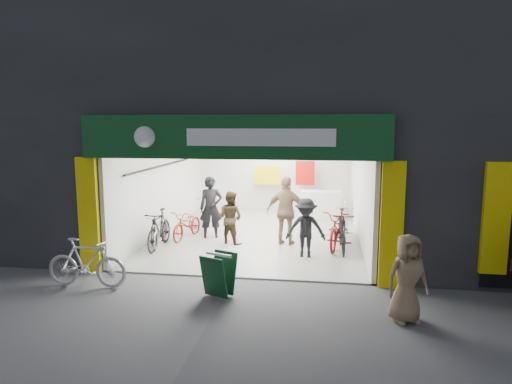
% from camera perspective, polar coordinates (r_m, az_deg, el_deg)
% --- Properties ---
extents(ground, '(60.00, 60.00, 0.00)m').
position_cam_1_polar(ground, '(10.05, -2.80, -10.76)').
color(ground, '#56565B').
rests_on(ground, ground).
extents(building, '(17.00, 10.27, 8.00)m').
position_cam_1_polar(building, '(14.35, 4.71, 12.50)').
color(building, '#232326').
rests_on(building, ground).
extents(bike_left_front, '(0.78, 1.71, 0.87)m').
position_cam_1_polar(bike_left_front, '(12.82, -11.75, -4.65)').
color(bike_left_front, silver).
rests_on(bike_left_front, ground).
extents(bike_left_midfront, '(0.53, 1.76, 1.05)m').
position_cam_1_polar(bike_left_midfront, '(12.46, -12.01, -4.60)').
color(bike_left_midfront, black).
rests_on(bike_left_midfront, ground).
extents(bike_left_midback, '(0.85, 1.71, 0.86)m').
position_cam_1_polar(bike_left_midback, '(13.37, -8.58, -4.04)').
color(bike_left_midback, maroon).
rests_on(bike_left_midback, ground).
extents(bike_left_back, '(0.85, 1.90, 1.10)m').
position_cam_1_polar(bike_left_back, '(14.68, -6.19, -2.37)').
color(bike_left_back, silver).
rests_on(bike_left_back, ground).
extents(bike_right_front, '(0.57, 1.84, 1.10)m').
position_cam_1_polar(bike_right_front, '(12.13, 10.72, -4.81)').
color(bike_right_front, black).
rests_on(bike_right_front, ground).
extents(bike_right_mid, '(1.08, 2.11, 1.05)m').
position_cam_1_polar(bike_right_mid, '(12.53, 10.28, -4.47)').
color(bike_right_mid, maroon).
rests_on(bike_right_mid, ground).
extents(bike_right_back, '(0.67, 1.87, 1.10)m').
position_cam_1_polar(bike_right_back, '(13.24, 11.02, -3.69)').
color(bike_right_back, '#B3B2B7').
rests_on(bike_right_back, ground).
extents(parked_bike, '(1.71, 0.49, 1.02)m').
position_cam_1_polar(parked_bike, '(10.03, -20.42, -8.28)').
color(parked_bike, silver).
rests_on(parked_bike, ground).
extents(customer_a, '(0.76, 0.61, 1.82)m').
position_cam_1_polar(customer_a, '(13.21, -5.65, -2.00)').
color(customer_a, black).
rests_on(customer_a, ground).
extents(customer_b, '(0.89, 0.80, 1.49)m').
position_cam_1_polar(customer_b, '(12.61, -3.22, -3.25)').
color(customer_b, '#3A2C1A').
rests_on(customer_b, ground).
extents(customer_c, '(0.98, 0.57, 1.51)m').
position_cam_1_polar(customer_c, '(11.33, 6.23, -4.59)').
color(customer_c, black).
rests_on(customer_c, ground).
extents(customer_d, '(1.19, 0.65, 1.92)m').
position_cam_1_polar(customer_d, '(12.42, 3.85, -2.44)').
color(customer_d, '#937155').
rests_on(customer_d, ground).
extents(pedestrian_near, '(0.86, 0.71, 1.52)m').
position_cam_1_polar(pedestrian_near, '(8.16, 18.39, -10.21)').
color(pedestrian_near, olive).
rests_on(pedestrian_near, ground).
extents(sandwich_board, '(0.70, 0.71, 0.83)m').
position_cam_1_polar(sandwich_board, '(8.96, -4.66, -10.13)').
color(sandwich_board, '#0E381A').
rests_on(sandwich_board, ground).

